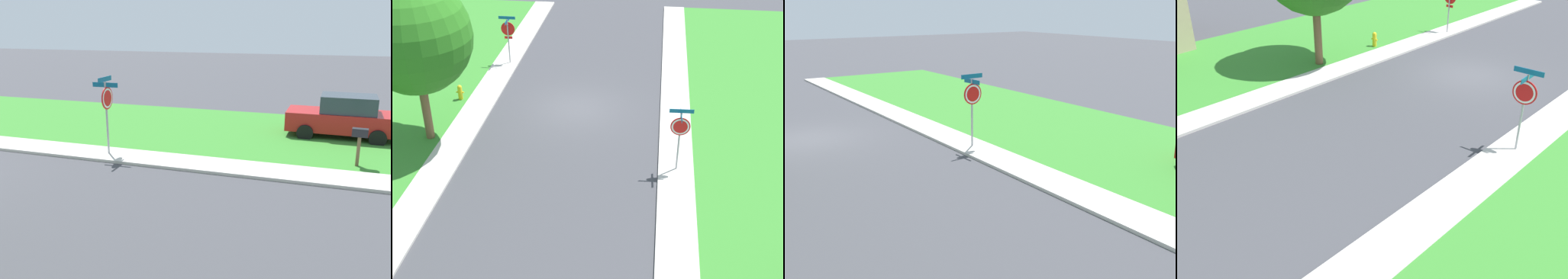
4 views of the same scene
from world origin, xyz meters
The scene contains 3 objects.
ground_plane centered at (0.00, 0.00, 0.00)m, with size 120.00×120.00×0.00m, color #424247.
sidewalk_west centered at (-4.70, 12.00, 0.05)m, with size 1.40×56.00×0.10m, color beige.
stop_sign_far_corner centered at (-4.71, 4.74, 1.89)m, with size 0.92×0.92×2.77m.
Camera 3 is at (4.65, 19.05, 5.12)m, focal length 44.02 mm.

